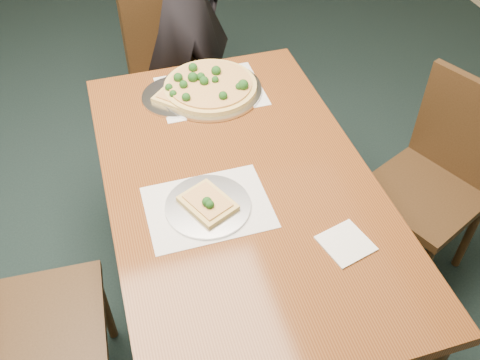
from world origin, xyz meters
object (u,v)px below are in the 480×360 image
object	(u,v)px
slice_plate_far	(176,95)
diner	(178,6)
dining_table	(240,198)
slice_plate_near	(208,205)
pizza_pan	(210,86)
chair_right	(439,174)
chair_left	(10,320)
chair_far	(175,67)

from	to	relation	value
slice_plate_far	diner	bearing A→B (deg)	77.16
dining_table	slice_plate_near	size ratio (longest dim) A/B	5.36
dining_table	slice_plate_far	xyz separation A→B (m)	(-0.11, 0.53, 0.10)
diner	pizza_pan	size ratio (longest dim) A/B	3.65
chair_right	slice_plate_near	bearing A→B (deg)	-107.26
chair_left	pizza_pan	world-z (taller)	chair_left
slice_plate_far	slice_plate_near	bearing A→B (deg)	-92.41
chair_left	slice_plate_far	world-z (taller)	chair_left
diner	slice_plate_near	world-z (taller)	diner
slice_plate_far	chair_right	bearing A→B (deg)	-27.71
chair_far	slice_plate_near	distance (m)	1.23
dining_table	chair_far	bearing A→B (deg)	90.65
slice_plate_near	slice_plate_far	bearing A→B (deg)	87.59
diner	slice_plate_near	size ratio (longest dim) A/B	5.47
pizza_pan	slice_plate_far	size ratio (longest dim) A/B	1.50
chair_right	pizza_pan	distance (m)	1.00
diner	chair_far	bearing A→B (deg)	53.22
chair_far	chair_right	distance (m)	1.39
dining_table	diner	distance (m)	1.27
chair_right	slice_plate_near	xyz separation A→B (m)	(-0.99, -0.11, 0.25)
chair_right	slice_plate_near	distance (m)	1.03
chair_right	slice_plate_far	xyz separation A→B (m)	(-0.97, 0.51, 0.25)
dining_table	slice_plate_far	bearing A→B (deg)	101.76
pizza_pan	diner	bearing A→B (deg)	88.03
pizza_pan	slice_plate_far	distance (m)	0.14
slice_plate_far	dining_table	bearing A→B (deg)	-78.24
chair_right	pizza_pan	size ratio (longest dim) A/B	2.17
diner	pizza_pan	distance (m)	0.74
dining_table	chair_left	bearing A→B (deg)	-168.14
slice_plate_near	chair_left	bearing A→B (deg)	-173.24
dining_table	diner	bearing A→B (deg)	87.41
slice_plate_near	slice_plate_far	size ratio (longest dim) A/B	1.00
dining_table	diner	world-z (taller)	diner
chair_far	diner	size ratio (longest dim) A/B	0.59
pizza_pan	slice_plate_far	world-z (taller)	pizza_pan
chair_far	chair_right	world-z (taller)	same
slice_plate_near	slice_plate_far	xyz separation A→B (m)	(0.03, 0.62, -0.00)
chair_right	pizza_pan	world-z (taller)	chair_right
chair_far	pizza_pan	distance (m)	0.63
chair_far	slice_plate_near	xyz separation A→B (m)	(-0.12, -1.20, 0.25)
chair_right	slice_plate_far	distance (m)	1.12
chair_left	slice_plate_near	size ratio (longest dim) A/B	3.25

